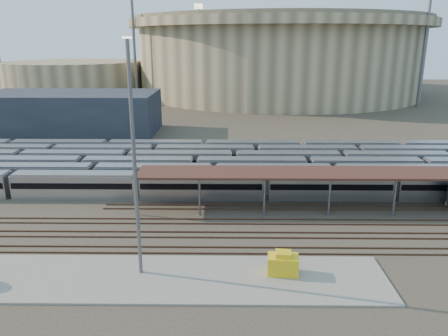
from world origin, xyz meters
TOP-DOWN VIEW (x-y plane):
  - ground at (0.00, 0.00)m, footprint 420.00×420.00m
  - apron at (-5.00, -15.00)m, footprint 50.00×9.00m
  - subway_trains at (1.02, 18.50)m, footprint 131.24×23.90m
  - inspection_shed at (22.00, 4.00)m, footprint 60.30×6.00m
  - empty_tracks at (0.00, -5.00)m, footprint 170.00×9.62m
  - stadium at (25.00, 140.00)m, footprint 124.00×124.00m
  - secondary_arena at (-60.00, 130.00)m, footprint 56.00×56.00m
  - service_building at (-35.00, 55.00)m, footprint 42.00×20.00m
  - floodlight_0 at (-30.00, 110.00)m, footprint 4.00×1.00m
  - floodlight_2 at (70.00, 100.00)m, footprint 4.00×1.00m
  - floodlight_3 at (-10.00, 160.00)m, footprint 4.00×1.00m
  - yard_light_pole at (-4.32, -14.02)m, footprint 0.81×0.36m
  - yellow_equipment at (9.85, -14.07)m, footprint 3.18×2.15m

SIDE VIEW (x-z plane):
  - ground at x=0.00m, z-range 0.00..0.00m
  - empty_tracks at x=0.00m, z-range 0.00..0.18m
  - apron at x=-5.00m, z-range 0.00..0.20m
  - yellow_equipment at x=9.85m, z-range 0.20..2.09m
  - subway_trains at x=1.02m, z-range 0.00..3.60m
  - inspection_shed at x=22.00m, z-range 2.33..7.63m
  - service_building at x=-35.00m, z-range 0.00..10.00m
  - secondary_arena at x=-60.00m, z-range 0.00..14.00m
  - yard_light_pole at x=-4.32m, z-range 0.28..22.95m
  - stadium at x=25.00m, z-range 0.22..32.72m
  - floodlight_0 at x=-30.00m, z-range 1.45..39.85m
  - floodlight_2 at x=70.00m, z-range 1.45..39.85m
  - floodlight_3 at x=-10.00m, z-range 1.45..39.85m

